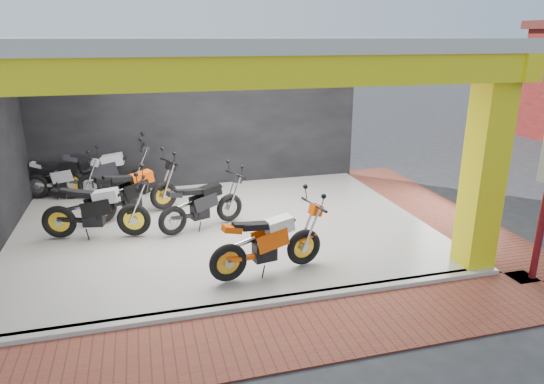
{
  "coord_description": "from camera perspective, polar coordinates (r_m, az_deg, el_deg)",
  "views": [
    {
      "loc": [
        -1.45,
        -6.98,
        3.71
      ],
      "look_at": [
        0.88,
        1.48,
        0.9
      ],
      "focal_mm": 32.0,
      "sensor_mm": 36.0,
      "label": 1
    }
  ],
  "objects": [
    {
      "name": "moto_hero",
      "position": [
        7.9,
        3.8,
        -4.5
      ],
      "size": [
        2.15,
        1.12,
        1.25
      ],
      "primitive_type": null,
      "rotation": [
        0.0,
        0.0,
        0.19
      ],
      "color": "#EC4F09",
      "rests_on": "showroom_floor"
    },
    {
      "name": "moto_row_b",
      "position": [
        9.79,
        -5.07,
        -0.29
      ],
      "size": [
        2.06,
        1.35,
        1.18
      ],
      "primitive_type": null,
      "rotation": [
        0.0,
        0.0,
        0.36
      ],
      "color": "black",
      "rests_on": "showroom_floor"
    },
    {
      "name": "showroom_floor",
      "position": [
        9.81,
        -5.79,
        -4.26
      ],
      "size": [
        8.0,
        6.0,
        0.1
      ],
      "primitive_type": "cube",
      "color": "silver",
      "rests_on": "ground"
    },
    {
      "name": "header_beam_front",
      "position": [
        6.17,
        -1.82,
        13.91
      ],
      "size": [
        8.4,
        0.3,
        0.4
      ],
      "primitive_type": "cube",
      "color": "yellow",
      "rests_on": "corner_column"
    },
    {
      "name": "moto_row_a",
      "position": [
        9.37,
        -16.09,
        -1.42
      ],
      "size": [
        2.22,
        1.18,
        1.29
      ],
      "primitive_type": null,
      "rotation": [
        0.0,
        0.0,
        -0.2
      ],
      "color": "black",
      "rests_on": "showroom_floor"
    },
    {
      "name": "ground",
      "position": [
        8.04,
        -3.3,
        -9.76
      ],
      "size": [
        80.0,
        80.0,
        0.0
      ],
      "primitive_type": "plane",
      "color": "#2D2D30",
      "rests_on": "ground"
    },
    {
      "name": "corner_column",
      "position": [
        8.35,
        23.73,
        2.65
      ],
      "size": [
        0.5,
        0.5,
        3.5
      ],
      "primitive_type": "cube",
      "color": "yellow",
      "rests_on": "ground"
    },
    {
      "name": "moto_row_c",
      "position": [
        10.68,
        -12.72,
        1.17
      ],
      "size": [
        2.24,
        1.52,
        1.28
      ],
      "primitive_type": null,
      "rotation": [
        0.0,
        0.0,
        0.39
      ],
      "color": "black",
      "rests_on": "showroom_floor"
    },
    {
      "name": "paver_right",
      "position": [
        11.55,
        18.37,
        -1.85
      ],
      "size": [
        1.4,
        7.0,
        0.03
      ],
      "primitive_type": "cube",
      "color": "brown",
      "rests_on": "ground"
    },
    {
      "name": "moto_row_d",
      "position": [
        11.94,
        -20.77,
        1.91
      ],
      "size": [
        2.04,
        1.23,
        1.17
      ],
      "primitive_type": null,
      "rotation": [
        0.0,
        0.0,
        -0.29
      ],
      "color": "#AFB2B7",
      "rests_on": "showroom_floor"
    },
    {
      "name": "moto_row_e",
      "position": [
        11.85,
        -15.74,
        2.87
      ],
      "size": [
        2.36,
        1.04,
        1.4
      ],
      "primitive_type": null,
      "rotation": [
        0.0,
        0.0,
        -0.08
      ],
      "color": "black",
      "rests_on": "showroom_floor"
    },
    {
      "name": "back_wall",
      "position": [
        12.33,
        -8.54,
        8.41
      ],
      "size": [
        8.2,
        0.2,
        3.5
      ],
      "primitive_type": "cube",
      "color": "black",
      "rests_on": "ground"
    },
    {
      "name": "showroom_ceiling",
      "position": [
        9.1,
        -6.51,
        16.94
      ],
      "size": [
        8.4,
        6.4,
        0.2
      ],
      "primitive_type": "cube",
      "color": "beige",
      "rests_on": "corner_column"
    },
    {
      "name": "header_beam_right",
      "position": [
        10.52,
        16.39,
        14.83
      ],
      "size": [
        0.3,
        6.4,
        0.4
      ],
      "primitive_type": "cube",
      "color": "yellow",
      "rests_on": "corner_column"
    },
    {
      "name": "floor_kerb",
      "position": [
        7.15,
        -1.53,
        -13.07
      ],
      "size": [
        8.0,
        0.2,
        0.1
      ],
      "primitive_type": "cube",
      "color": "silver",
      "rests_on": "ground"
    },
    {
      "name": "paver_front",
      "position": [
        6.53,
        0.2,
        -16.72
      ],
      "size": [
        9.0,
        1.4,
        0.03
      ],
      "primitive_type": "cube",
      "color": "brown",
      "rests_on": "ground"
    }
  ]
}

